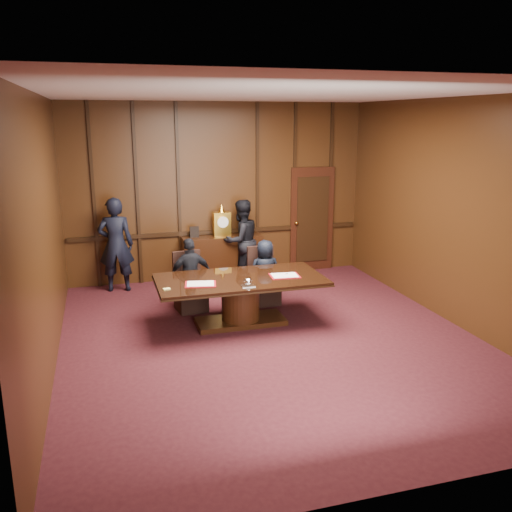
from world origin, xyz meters
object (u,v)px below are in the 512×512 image
(conference_table, at_px, (240,293))
(witness_left, at_px, (116,245))
(sideboard, at_px, (222,256))
(signatory_left, at_px, (191,275))
(witness_right, at_px, (241,241))
(signatory_right, at_px, (265,272))

(conference_table, bearing_deg, witness_left, 127.71)
(conference_table, distance_m, witness_left, 2.96)
(conference_table, bearing_deg, sideboard, 83.85)
(signatory_left, height_order, witness_left, witness_left)
(signatory_left, bearing_deg, witness_right, -136.77)
(sideboard, height_order, witness_left, witness_left)
(sideboard, bearing_deg, signatory_left, -118.59)
(sideboard, relative_size, witness_right, 0.98)
(conference_table, distance_m, signatory_left, 1.04)
(sideboard, xyz_separation_m, conference_table, (-0.27, -2.48, 0.02))
(signatory_left, bearing_deg, conference_table, 122.22)
(witness_left, bearing_deg, sideboard, -168.17)
(sideboard, bearing_deg, signatory_right, -77.19)
(witness_right, bearing_deg, conference_table, 53.02)
(signatory_left, distance_m, witness_right, 1.99)
(signatory_left, relative_size, witness_left, 0.71)
(signatory_right, bearing_deg, signatory_left, 1.50)
(conference_table, relative_size, witness_right, 1.60)
(witness_left, height_order, witness_right, witness_left)
(sideboard, bearing_deg, witness_right, -24.18)
(sideboard, distance_m, witness_left, 2.11)
(witness_left, bearing_deg, witness_right, -172.60)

